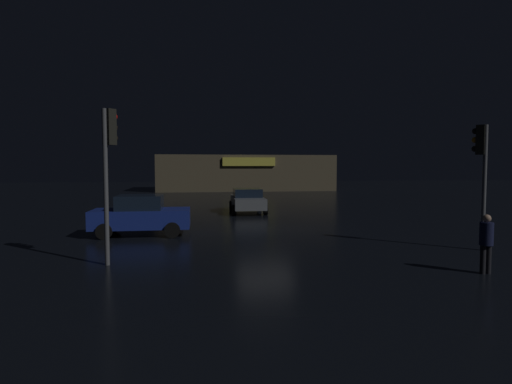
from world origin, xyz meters
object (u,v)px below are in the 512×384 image
at_px(traffic_signal_opposite, 109,151).
at_px(pedestrian, 486,240).
at_px(car_near, 247,200).
at_px(car_far, 141,215).
at_px(traffic_signal_main, 481,160).
at_px(store_building, 244,173).

bearing_deg(traffic_signal_opposite, pedestrian, -14.59).
relative_size(car_near, car_far, 1.13).
distance_m(traffic_signal_main, car_near, 14.30).
bearing_deg(pedestrian, traffic_signal_opposite, 165.41).
bearing_deg(pedestrian, store_building, 91.99).
bearing_deg(car_far, car_near, 55.19).
bearing_deg(traffic_signal_main, car_far, 157.31).
bearing_deg(traffic_signal_main, car_near, 116.14).
bearing_deg(store_building, car_far, -104.07).
bearing_deg(traffic_signal_opposite, traffic_signal_main, 1.52).
xyz_separation_m(traffic_signal_opposite, car_far, (0.24, 5.18, -2.42)).
height_order(traffic_signal_opposite, car_near, traffic_signal_opposite).
height_order(car_near, pedestrian, pedestrian).
xyz_separation_m(traffic_signal_opposite, car_near, (5.67, 12.99, -2.49)).
height_order(traffic_signal_opposite, pedestrian, traffic_signal_opposite).
xyz_separation_m(traffic_signal_main, pedestrian, (-1.96, -2.90, -2.13)).
distance_m(traffic_signal_opposite, pedestrian, 10.52).
xyz_separation_m(traffic_signal_main, car_far, (-11.64, 4.87, -2.21)).
xyz_separation_m(car_near, car_far, (-5.42, -7.80, 0.07)).
bearing_deg(car_near, traffic_signal_main, -63.86).
distance_m(traffic_signal_opposite, car_far, 5.73).
height_order(traffic_signal_main, car_far, traffic_signal_main).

